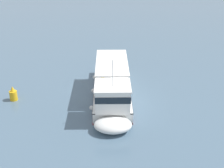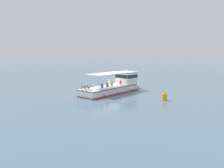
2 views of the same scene
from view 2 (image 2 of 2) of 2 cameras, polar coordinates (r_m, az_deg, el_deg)
name	(u,v)px [view 2 (image 2 of 2)]	position (r m, az deg, el deg)	size (l,w,h in m)	color
ground_plane	(112,92)	(38.16, -0.05, -1.87)	(400.00, 400.00, 0.00)	slate
ferry_main	(116,86)	(37.83, 1.01, -0.41)	(12.50, 9.15, 5.32)	white
channel_buoy	(164,96)	(32.40, 12.72, -2.92)	(0.70, 0.70, 1.40)	gold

